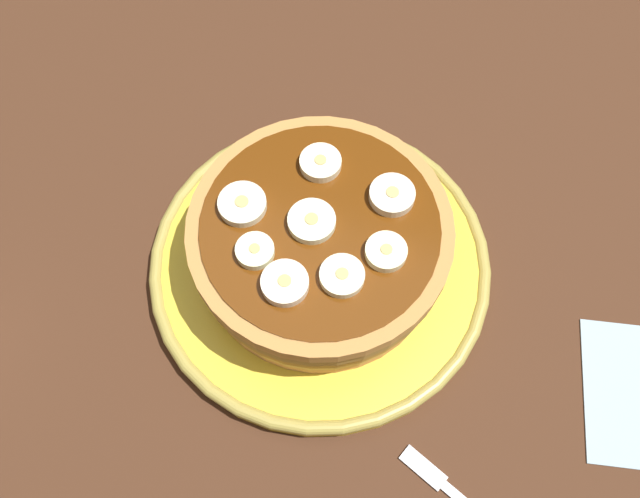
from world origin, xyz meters
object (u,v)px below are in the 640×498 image
(banana_slice_2, at_px, (241,208))
(banana_slice_7, at_px, (285,284))
(plate, at_px, (320,264))
(banana_slice_0, at_px, (313,217))
(banana_slice_4, at_px, (342,276))
(banana_slice_5, at_px, (255,251))
(banana_slice_6, at_px, (386,252))
(pancake_stack, at_px, (320,244))
(banana_slice_1, at_px, (392,196))
(banana_slice_3, at_px, (320,163))

(banana_slice_2, bearing_deg, banana_slice_7, 44.56)
(plate, xyz_separation_m, banana_slice_0, (-0.00, -0.01, 0.07))
(plate, bearing_deg, banana_slice_4, 35.85)
(banana_slice_5, height_order, banana_slice_6, same)
(banana_slice_6, bearing_deg, pancake_stack, -100.40)
(banana_slice_1, xyz_separation_m, banana_slice_5, (0.07, -0.08, -0.00))
(banana_slice_1, relative_size, banana_slice_4, 1.06)
(banana_slice_4, bearing_deg, banana_slice_2, -111.09)
(banana_slice_3, distance_m, banana_slice_5, 0.09)
(banana_slice_1, relative_size, banana_slice_3, 1.07)
(banana_slice_3, xyz_separation_m, banana_slice_7, (0.10, 0.00, 0.00))
(pancake_stack, relative_size, banana_slice_2, 5.73)
(banana_slice_6, bearing_deg, plate, -100.53)
(banana_slice_3, bearing_deg, banana_slice_5, -16.87)
(pancake_stack, bearing_deg, plate, 129.08)
(banana_slice_4, relative_size, banana_slice_5, 1.15)
(banana_slice_1, height_order, banana_slice_7, same)
(banana_slice_5, bearing_deg, banana_slice_6, 105.01)
(banana_slice_0, relative_size, banana_slice_1, 1.03)
(banana_slice_0, xyz_separation_m, banana_slice_1, (-0.03, 0.05, 0.00))
(banana_slice_4, bearing_deg, banana_slice_5, -91.89)
(banana_slice_0, bearing_deg, plate, 56.44)
(banana_slice_0, relative_size, banana_slice_2, 0.98)
(banana_slice_4, bearing_deg, banana_slice_7, -66.15)
(pancake_stack, bearing_deg, banana_slice_6, 79.60)
(plate, distance_m, pancake_stack, 0.04)
(pancake_stack, bearing_deg, banana_slice_3, -165.10)
(banana_slice_3, distance_m, banana_slice_4, 0.09)
(banana_slice_3, height_order, banana_slice_5, same)
(banana_slice_5, bearing_deg, banana_slice_7, 56.47)
(banana_slice_3, xyz_separation_m, banana_slice_6, (0.06, 0.06, -0.00))
(pancake_stack, height_order, banana_slice_2, banana_slice_2)
(banana_slice_0, relative_size, banana_slice_4, 1.10)
(banana_slice_2, relative_size, banana_slice_7, 1.06)
(banana_slice_7, bearing_deg, banana_slice_1, 147.69)
(banana_slice_0, bearing_deg, banana_slice_1, 122.24)
(banana_slice_1, distance_m, banana_slice_2, 0.11)
(banana_slice_1, height_order, banana_slice_2, same)
(banana_slice_2, bearing_deg, banana_slice_0, 97.64)
(pancake_stack, relative_size, banana_slice_1, 6.03)
(plate, height_order, banana_slice_3, banana_slice_3)
(banana_slice_1, bearing_deg, banana_slice_3, -102.69)
(banana_slice_5, xyz_separation_m, banana_slice_7, (0.02, 0.03, 0.00))
(plate, distance_m, banana_slice_3, 0.09)
(banana_slice_0, distance_m, banana_slice_7, 0.06)
(banana_slice_5, bearing_deg, banana_slice_2, -146.14)
(pancake_stack, height_order, banana_slice_6, banana_slice_6)
(plate, bearing_deg, banana_slice_2, -87.16)
(banana_slice_2, relative_size, banana_slice_5, 1.28)
(banana_slice_2, relative_size, banana_slice_3, 1.13)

